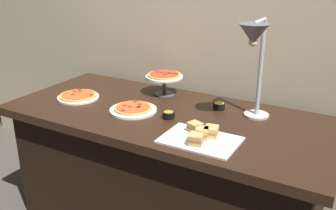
{
  "coord_description": "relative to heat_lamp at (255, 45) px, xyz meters",
  "views": [
    {
      "loc": [
        1.0,
        -1.76,
        1.58
      ],
      "look_at": [
        0.01,
        0.0,
        0.81
      ],
      "focal_mm": 40.61,
      "sensor_mm": 36.0,
      "label": 1
    }
  ],
  "objects": [
    {
      "name": "sauce_cup_near",
      "position": [
        -0.41,
        -0.13,
        -0.41
      ],
      "size": [
        0.07,
        0.07,
        0.04
      ],
      "color": "black",
      "rests_on": "buffet_table"
    },
    {
      "name": "sauce_cup_far",
      "position": [
        -0.22,
        0.14,
        -0.41
      ],
      "size": [
        0.07,
        0.07,
        0.04
      ],
      "color": "black",
      "rests_on": "buffet_table"
    },
    {
      "name": "pizza_plate_front",
      "position": [
        -0.65,
        -0.14,
        -0.42
      ],
      "size": [
        0.28,
        0.28,
        0.03
      ],
      "color": "white",
      "rests_on": "buffet_table"
    },
    {
      "name": "buffet_table",
      "position": [
        -0.46,
        -0.07,
        -0.8
      ],
      "size": [
        1.9,
        0.84,
        0.76
      ],
      "color": "black",
      "rests_on": "ground_plane"
    },
    {
      "name": "pizza_plate_raised_stand",
      "position": [
        -0.64,
        0.21,
        -0.32
      ],
      "size": [
        0.24,
        0.24,
        0.14
      ],
      "color": "#595B60",
      "rests_on": "buffet_table"
    },
    {
      "name": "pizza_plate_center",
      "position": [
        -1.07,
        -0.13,
        -0.42
      ],
      "size": [
        0.26,
        0.26,
        0.03
      ],
      "color": "white",
      "rests_on": "buffet_table"
    },
    {
      "name": "sandwich_platter",
      "position": [
        -0.14,
        -0.29,
        -0.41
      ],
      "size": [
        0.37,
        0.26,
        0.06
      ],
      "color": "white",
      "rests_on": "buffet_table"
    },
    {
      "name": "back_wall",
      "position": [
        -0.46,
        0.43,
        0.01
      ],
      "size": [
        4.4,
        0.04,
        2.4
      ],
      "primitive_type": "cube",
      "color": "#C6B593",
      "rests_on": "ground_plane"
    },
    {
      "name": "heat_lamp",
      "position": [
        0.0,
        0.0,
        0.0
      ],
      "size": [
        0.15,
        0.32,
        0.55
      ],
      "color": "#B7BABF",
      "rests_on": "buffet_table"
    }
  ]
}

